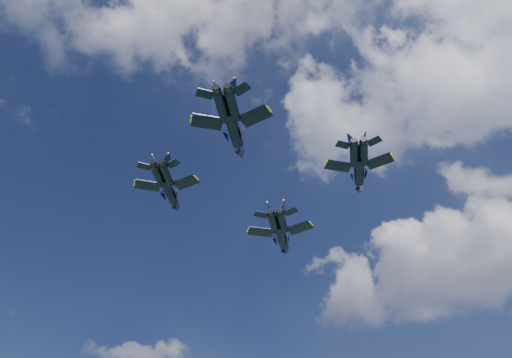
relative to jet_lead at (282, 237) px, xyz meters
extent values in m
cylinder|color=black|center=(0.26, -0.56, -0.09)|extent=(6.22, 10.25, 2.07)
cone|color=black|center=(-2.54, 5.48, -0.09)|extent=(3.03, 3.53, 1.95)
ellipsoid|color=brown|center=(-1.33, 2.88, 0.54)|extent=(2.40, 3.45, 0.94)
cube|color=black|center=(-2.53, -4.38, -0.09)|extent=(5.79, 5.90, 0.21)
cube|color=black|center=(4.98, -0.91, -0.09)|extent=(5.42, 3.24, 0.21)
cube|color=black|center=(1.07, -9.42, -0.09)|extent=(3.04, 3.24, 0.16)
cube|color=black|center=(6.49, -6.91, -0.09)|extent=(2.85, 1.87, 0.16)
cube|color=black|center=(2.25, -7.87, 1.52)|extent=(2.17, 2.78, 3.46)
cube|color=black|center=(4.54, -6.80, 1.52)|extent=(1.88, 3.38, 3.46)
cylinder|color=black|center=(-7.64, -26.93, -1.28)|extent=(5.74, 8.77, 1.79)
cone|color=black|center=(-10.31, -21.81, -1.28)|extent=(2.70, 3.08, 1.69)
ellipsoid|color=brown|center=(-9.16, -24.02, -0.73)|extent=(2.18, 2.98, 0.82)
cube|color=black|center=(-9.89, -30.36, -1.28)|extent=(4.94, 5.17, 0.18)
cube|color=black|center=(-3.54, -27.04, -1.28)|extent=(4.81, 3.02, 0.18)
cube|color=black|center=(-6.57, -34.57, -1.28)|extent=(2.58, 2.82, 0.14)
cube|color=black|center=(-1.98, -32.17, -1.28)|extent=(2.40, 1.51, 0.14)
cube|color=black|center=(-5.61, -33.18, 0.12)|extent=(1.99, 2.33, 3.00)
cube|color=black|center=(-3.67, -32.16, 0.12)|extent=(1.66, 2.90, 3.00)
cylinder|color=black|center=(23.45, -10.76, -0.42)|extent=(5.48, 8.87, 1.79)
cone|color=black|center=(20.97, -5.54, -0.42)|extent=(2.64, 3.07, 1.69)
ellipsoid|color=brown|center=(22.04, -7.79, 0.13)|extent=(2.11, 2.99, 0.82)
cube|color=black|center=(21.07, -14.10, -0.42)|extent=(5.01, 5.13, 0.18)
cube|color=black|center=(27.55, -11.02, -0.42)|extent=(4.73, 2.86, 0.18)
cube|color=black|center=(24.24, -18.44, -0.42)|extent=(2.63, 2.81, 0.14)
cube|color=black|center=(28.92, -16.22, -0.42)|extent=(2.46, 1.60, 0.14)
cube|color=black|center=(25.25, -17.08, 0.98)|extent=(1.91, 2.40, 3.00)
cube|color=black|center=(27.23, -16.14, 0.98)|extent=(1.64, 2.93, 3.00)
cylinder|color=black|center=(11.91, -32.91, -1.37)|extent=(5.91, 9.57, 1.94)
cone|color=black|center=(9.22, -27.28, -1.37)|extent=(2.85, 3.31, 1.83)
ellipsoid|color=brown|center=(10.38, -29.71, -0.78)|extent=(2.28, 3.23, 0.88)
cube|color=black|center=(9.34, -36.52, -1.37)|extent=(5.40, 5.54, 0.19)
cube|color=black|center=(16.33, -33.19, -1.37)|extent=(5.11, 3.09, 0.19)
cube|color=black|center=(12.76, -41.21, -1.37)|extent=(2.83, 3.03, 0.15)
cube|color=black|center=(17.81, -38.80, -1.37)|extent=(2.65, 1.72, 0.15)
cube|color=black|center=(13.85, -39.73, 0.14)|extent=(2.06, 2.59, 3.24)
cube|color=black|center=(15.99, -38.72, 0.14)|extent=(1.77, 3.16, 3.24)
camera|label=1|loc=(47.32, -77.01, -59.09)|focal=35.00mm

